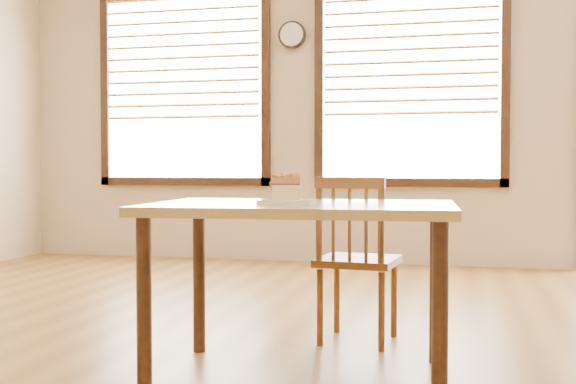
{
  "coord_description": "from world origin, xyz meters",
  "views": [
    {
      "loc": [
        0.76,
        -2.71,
        0.9
      ],
      "look_at": [
        0.07,
        0.17,
        0.8
      ],
      "focal_mm": 45.0,
      "sensor_mm": 36.0,
      "label": 1
    }
  ],
  "objects_px": {
    "cake_slice": "(286,186)",
    "plate": "(286,202)",
    "cafe_table_main": "(302,225)",
    "wall_clock": "(292,35)",
    "cafe_chair_main": "(356,258)"
  },
  "relations": [
    {
      "from": "wall_clock",
      "to": "cake_slice",
      "type": "bearing_deg",
      "value": -77.16
    },
    {
      "from": "wall_clock",
      "to": "cake_slice",
      "type": "xyz_separation_m",
      "value": [
        0.87,
        -3.82,
        -1.33
      ]
    },
    {
      "from": "cafe_table_main",
      "to": "cafe_chair_main",
      "type": "bearing_deg",
      "value": 75.58
    },
    {
      "from": "wall_clock",
      "to": "plate",
      "type": "xyz_separation_m",
      "value": [
        0.87,
        -3.82,
        -1.39
      ]
    },
    {
      "from": "cafe_table_main",
      "to": "plate",
      "type": "distance_m",
      "value": 0.17
    },
    {
      "from": "cafe_table_main",
      "to": "plate",
      "type": "bearing_deg",
      "value": -108.8
    },
    {
      "from": "cafe_chair_main",
      "to": "plate",
      "type": "distance_m",
      "value": 0.88
    },
    {
      "from": "wall_clock",
      "to": "cafe_chair_main",
      "type": "height_order",
      "value": "wall_clock"
    },
    {
      "from": "wall_clock",
      "to": "cafe_chair_main",
      "type": "relative_size",
      "value": 0.3
    },
    {
      "from": "cafe_table_main",
      "to": "plate",
      "type": "height_order",
      "value": "plate"
    },
    {
      "from": "cafe_chair_main",
      "to": "cake_slice",
      "type": "bearing_deg",
      "value": 83.73
    },
    {
      "from": "cafe_chair_main",
      "to": "plate",
      "type": "xyz_separation_m",
      "value": [
        -0.17,
        -0.81,
        0.32
      ]
    },
    {
      "from": "wall_clock",
      "to": "cafe_table_main",
      "type": "height_order",
      "value": "wall_clock"
    },
    {
      "from": "cake_slice",
      "to": "plate",
      "type": "bearing_deg",
      "value": -38.05
    },
    {
      "from": "cafe_chair_main",
      "to": "plate",
      "type": "height_order",
      "value": "cafe_chair_main"
    }
  ]
}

